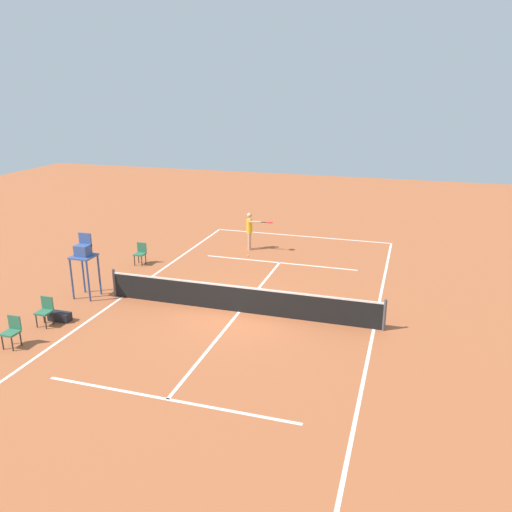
# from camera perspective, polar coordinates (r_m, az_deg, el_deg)

# --- Properties ---
(ground_plane) EXTENTS (60.00, 60.00, 0.00)m
(ground_plane) POSITION_cam_1_polar(r_m,az_deg,el_deg) (18.11, -1.86, -6.17)
(ground_plane) COLOR #AD5933
(court_lines) EXTENTS (9.30, 20.32, 0.01)m
(court_lines) POSITION_cam_1_polar(r_m,az_deg,el_deg) (18.11, -1.86, -6.16)
(court_lines) COLOR white
(court_lines) RESTS_ON ground
(tennis_net) EXTENTS (9.90, 0.10, 1.07)m
(tennis_net) POSITION_cam_1_polar(r_m,az_deg,el_deg) (17.91, -1.87, -4.72)
(tennis_net) COLOR #4C4C51
(tennis_net) RESTS_ON ground
(player_serving) EXTENTS (1.33, 0.46, 1.81)m
(player_serving) POSITION_cam_1_polar(r_m,az_deg,el_deg) (24.65, -0.62, 3.14)
(player_serving) COLOR #D8A884
(player_serving) RESTS_ON ground
(tennis_ball) EXTENTS (0.07, 0.07, 0.07)m
(tennis_ball) POSITION_cam_1_polar(r_m,az_deg,el_deg) (23.95, -0.86, 0.07)
(tennis_ball) COLOR #CCE033
(tennis_ball) RESTS_ON ground
(umpire_chair) EXTENTS (0.80, 0.80, 2.41)m
(umpire_chair) POSITION_cam_1_polar(r_m,az_deg,el_deg) (19.86, -18.46, 0.05)
(umpire_chair) COLOR #38518C
(umpire_chair) RESTS_ON ground
(courtside_chair_near) EXTENTS (0.44, 0.46, 0.95)m
(courtside_chair_near) POSITION_cam_1_polar(r_m,az_deg,el_deg) (17.21, -25.30, -7.41)
(courtside_chair_near) COLOR #262626
(courtside_chair_near) RESTS_ON ground
(courtside_chair_mid) EXTENTS (0.44, 0.46, 0.95)m
(courtside_chair_mid) POSITION_cam_1_polar(r_m,az_deg,el_deg) (23.28, -12.61, 0.37)
(courtside_chair_mid) COLOR #262626
(courtside_chair_mid) RESTS_ON ground
(courtside_chair_far) EXTENTS (0.44, 0.46, 0.95)m
(courtside_chair_far) POSITION_cam_1_polar(r_m,az_deg,el_deg) (18.28, -22.23, -5.52)
(courtside_chair_far) COLOR #262626
(courtside_chair_far) RESTS_ON ground
(equipment_bag) EXTENTS (0.76, 0.32, 0.30)m
(equipment_bag) POSITION_cam_1_polar(r_m,az_deg,el_deg) (18.60, -20.81, -6.24)
(equipment_bag) COLOR black
(equipment_bag) RESTS_ON ground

